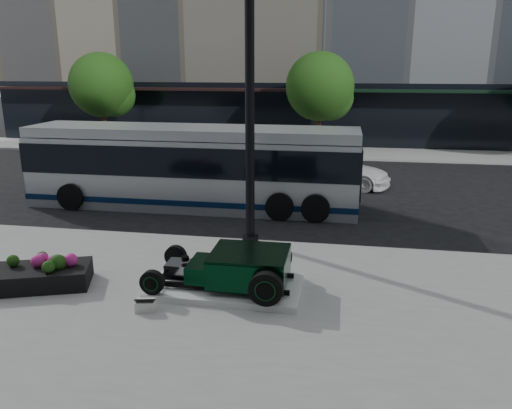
% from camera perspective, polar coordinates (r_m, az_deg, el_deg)
% --- Properties ---
extents(ground, '(120.00, 120.00, 0.00)m').
position_cam_1_polar(ground, '(16.59, 1.17, -2.14)').
color(ground, black).
rests_on(ground, ground).
extents(sidewalk_far, '(70.00, 4.00, 0.12)m').
position_cam_1_polar(sidewalk_far, '(30.13, 5.23, 6.03)').
color(sidewalk_far, gray).
rests_on(sidewalk_far, ground).
extents(street_trees, '(29.80, 3.80, 5.70)m').
position_cam_1_polar(street_trees, '(28.74, 7.59, 12.94)').
color(street_trees, black).
rests_on(street_trees, sidewalk_far).
extents(display_plinth, '(3.40, 1.80, 0.15)m').
position_cam_1_polar(display_plinth, '(11.54, -3.43, -9.35)').
color(display_plinth, silver).
rests_on(display_plinth, sidewalk_near).
extents(hot_rod, '(3.22, 2.00, 0.81)m').
position_cam_1_polar(hot_rod, '(11.27, -1.81, -7.17)').
color(hot_rod, black).
rests_on(hot_rod, display_plinth).
extents(info_plaque, '(0.46, 0.38, 0.31)m').
position_cam_1_polar(info_plaque, '(10.86, -12.53, -11.11)').
color(info_plaque, silver).
rests_on(info_plaque, sidewalk_near).
extents(lamppost, '(0.47, 0.47, 8.49)m').
position_cam_1_polar(lamppost, '(13.68, -0.71, 11.35)').
color(lamppost, black).
rests_on(lamppost, sidewalk_near).
extents(flower_planter, '(2.51, 1.82, 0.74)m').
position_cam_1_polar(flower_planter, '(12.67, -23.58, -7.42)').
color(flower_planter, black).
rests_on(flower_planter, sidewalk_near).
extents(transit_bus, '(12.12, 2.88, 2.92)m').
position_cam_1_polar(transit_bus, '(18.47, -7.22, 4.35)').
color(transit_bus, '#A6ABB0').
rests_on(transit_bus, ground).
extents(white_sedan, '(5.01, 3.04, 1.36)m').
position_cam_1_polar(white_sedan, '(21.97, 9.10, 3.94)').
color(white_sedan, white).
rests_on(white_sedan, ground).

